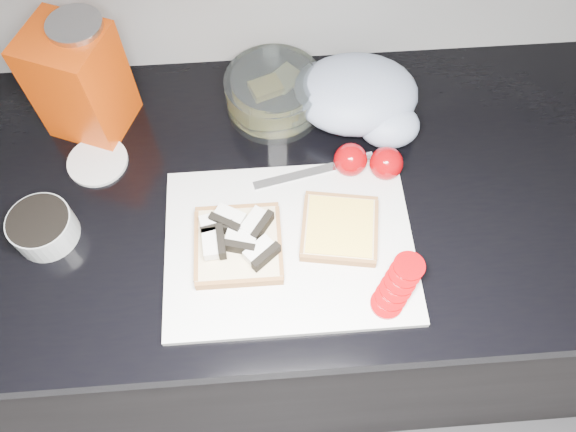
% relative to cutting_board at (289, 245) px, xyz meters
% --- Properties ---
extents(base_cabinet, '(3.50, 0.60, 0.86)m').
position_rel_cutting_board_xyz_m(base_cabinet, '(-0.06, 0.12, -0.48)').
color(base_cabinet, black).
rests_on(base_cabinet, ground).
extents(countertop, '(3.50, 0.64, 0.04)m').
position_rel_cutting_board_xyz_m(countertop, '(-0.06, 0.12, -0.03)').
color(countertop, black).
rests_on(countertop, base_cabinet).
extents(cutting_board, '(0.40, 0.30, 0.01)m').
position_rel_cutting_board_xyz_m(cutting_board, '(0.00, 0.00, 0.00)').
color(cutting_board, silver).
rests_on(cutting_board, countertop).
extents(bread_left, '(0.14, 0.14, 0.04)m').
position_rel_cutting_board_xyz_m(bread_left, '(-0.08, 0.00, 0.02)').
color(bread_left, beige).
rests_on(bread_left, cutting_board).
extents(bread_right, '(0.15, 0.15, 0.02)m').
position_rel_cutting_board_xyz_m(bread_right, '(0.08, 0.02, 0.01)').
color(bread_right, beige).
rests_on(bread_right, cutting_board).
extents(tomato_slices, '(0.11, 0.12, 0.03)m').
position_rel_cutting_board_xyz_m(tomato_slices, '(0.16, -0.09, 0.02)').
color(tomato_slices, '#960307').
rests_on(tomato_slices, cutting_board).
extents(knife, '(0.21, 0.06, 0.01)m').
position_rel_cutting_board_xyz_m(knife, '(0.08, 0.14, 0.01)').
color(knife, silver).
rests_on(knife, cutting_board).
extents(seed_tub, '(0.10, 0.10, 0.05)m').
position_rel_cutting_board_xyz_m(seed_tub, '(-0.39, 0.05, 0.02)').
color(seed_tub, '#A2A8A7').
rests_on(seed_tub, countertop).
extents(tub_lid, '(0.13, 0.13, 0.01)m').
position_rel_cutting_board_xyz_m(tub_lid, '(-0.33, 0.19, -0.00)').
color(tub_lid, silver).
rests_on(tub_lid, countertop).
extents(glass_bowl, '(0.18, 0.18, 0.07)m').
position_rel_cutting_board_xyz_m(glass_bowl, '(-0.01, 0.29, 0.03)').
color(glass_bowl, silver).
rests_on(glass_bowl, countertop).
extents(bread_bag, '(0.17, 0.16, 0.20)m').
position_rel_cutting_board_xyz_m(bread_bag, '(-0.34, 0.29, 0.10)').
color(bread_bag, '#CB4103').
rests_on(bread_bag, countertop).
extents(steel_canister, '(0.09, 0.09, 0.21)m').
position_rel_cutting_board_xyz_m(steel_canister, '(-0.31, 0.31, 0.10)').
color(steel_canister, '#A3A3A7').
rests_on(steel_canister, countertop).
extents(grocery_bag, '(0.23, 0.20, 0.10)m').
position_rel_cutting_board_xyz_m(grocery_bag, '(0.15, 0.26, 0.04)').
color(grocery_bag, '#9DADC1').
rests_on(grocery_bag, countertop).
extents(whole_tomatoes, '(0.12, 0.07, 0.06)m').
position_rel_cutting_board_xyz_m(whole_tomatoes, '(0.15, 0.14, 0.02)').
color(whole_tomatoes, '#960307').
rests_on(whole_tomatoes, countertop).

